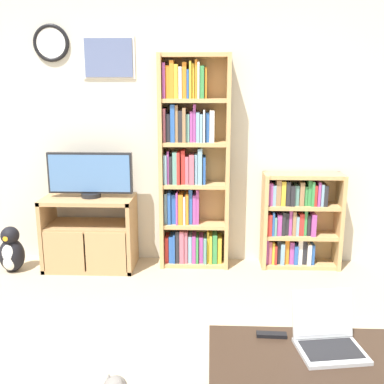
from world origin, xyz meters
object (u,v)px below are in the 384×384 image
(penguin_figurine, at_px, (11,251))
(coffee_table, at_px, (308,362))
(laptop, at_px, (327,335))
(bookshelf_tall, at_px, (191,167))
(television, at_px, (90,175))
(remote_near_laptop, at_px, (272,335))
(bookshelf_short, at_px, (296,220))
(tv_stand, at_px, (90,233))

(penguin_figurine, bearing_deg, coffee_table, -37.96)
(penguin_figurine, bearing_deg, laptop, -35.67)
(bookshelf_tall, relative_size, penguin_figurine, 4.54)
(television, relative_size, remote_near_laptop, 4.81)
(bookshelf_short, bearing_deg, bookshelf_tall, -179.87)
(coffee_table, relative_size, laptop, 2.75)
(tv_stand, relative_size, bookshelf_tall, 0.43)
(coffee_table, relative_size, remote_near_laptop, 6.15)
(bookshelf_tall, distance_m, remote_near_laptop, 2.07)
(laptop, bearing_deg, television, 123.09)
(bookshelf_short, height_order, coffee_table, bookshelf_short)
(bookshelf_tall, bearing_deg, television, -173.33)
(television, relative_size, bookshelf_tall, 0.40)
(television, xyz_separation_m, laptop, (1.70, -1.90, -0.45))
(penguin_figurine, bearing_deg, tv_stand, 10.57)
(coffee_table, distance_m, remote_near_laptop, 0.23)
(bookshelf_tall, height_order, coffee_table, bookshelf_tall)
(penguin_figurine, bearing_deg, bookshelf_short, 5.66)
(television, xyz_separation_m, coffee_table, (1.60, -1.97, -0.56))
(laptop, bearing_deg, remote_near_laptop, 153.57)
(bookshelf_tall, relative_size, bookshelf_short, 2.18)
(bookshelf_short, bearing_deg, tv_stand, -176.14)
(bookshelf_tall, bearing_deg, remote_near_laptop, -74.96)
(bookshelf_short, xyz_separation_m, coffee_table, (-0.32, -2.08, -0.11))
(tv_stand, bearing_deg, laptop, -47.39)
(television, relative_size, laptop, 2.15)
(tv_stand, distance_m, bookshelf_short, 1.95)
(laptop, xyz_separation_m, penguin_figurine, (-2.44, 1.75, -0.25))
(tv_stand, height_order, remote_near_laptop, tv_stand)
(tv_stand, relative_size, bookshelf_short, 0.93)
(television, bearing_deg, coffee_table, -51.00)
(bookshelf_tall, xyz_separation_m, remote_near_laptop, (0.52, -1.93, -0.56))
(penguin_figurine, bearing_deg, bookshelf_tall, 8.97)
(coffee_table, height_order, laptop, laptop)
(coffee_table, height_order, remote_near_laptop, remote_near_laptop)
(tv_stand, relative_size, penguin_figurine, 1.93)
(bookshelf_short, distance_m, coffee_table, 2.11)
(television, xyz_separation_m, penguin_figurine, (-0.74, -0.15, -0.70))
(bookshelf_tall, distance_m, coffee_table, 2.28)
(coffee_table, distance_m, laptop, 0.17)
(television, bearing_deg, tv_stand, -142.32)
(bookshelf_short, relative_size, remote_near_laptop, 5.58)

